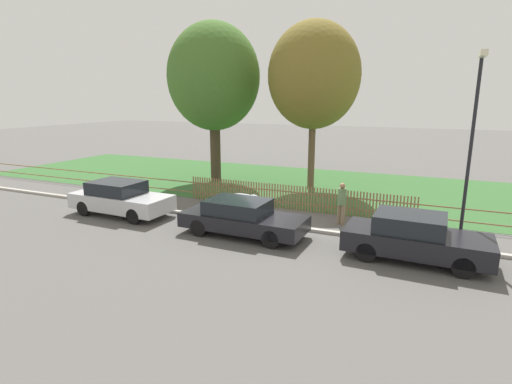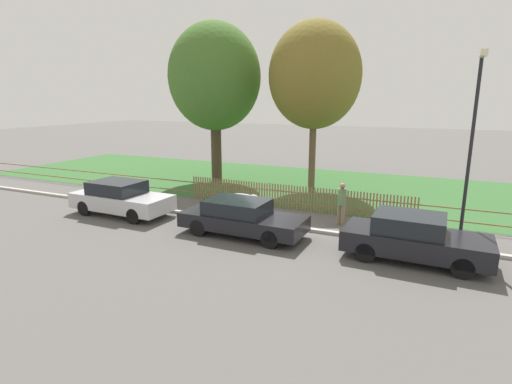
{
  "view_description": "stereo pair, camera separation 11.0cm",
  "coord_description": "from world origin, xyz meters",
  "px_view_note": "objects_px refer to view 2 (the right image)",
  "views": [
    {
      "loc": [
        5.55,
        -13.88,
        4.9
      ],
      "look_at": [
        -1.03,
        0.94,
        1.1
      ],
      "focal_mm": 28.0,
      "sensor_mm": 36.0,
      "label": 1
    },
    {
      "loc": [
        5.65,
        -13.84,
        4.9
      ],
      "look_at": [
        -1.03,
        0.94,
        1.1
      ],
      "focal_mm": 28.0,
      "sensor_mm": 36.0,
      "label": 2
    }
  ],
  "objects_px": {
    "street_lamp": "(473,131)",
    "parked_car_silver_hatchback": "(121,198)",
    "pedestrian_near_fence": "(342,201)",
    "parked_car_navy_estate": "(413,238)",
    "tree_nearest_kerb": "(215,77)",
    "parked_car_black_saloon": "(241,217)",
    "covered_motorcycle": "(244,203)",
    "tree_behind_motorcycle": "(315,76)"
  },
  "relations": [
    {
      "from": "parked_car_black_saloon",
      "to": "street_lamp",
      "type": "distance_m",
      "value": 8.14
    },
    {
      "from": "parked_car_navy_estate",
      "to": "pedestrian_near_fence",
      "type": "relative_size",
      "value": 2.56
    },
    {
      "from": "tree_behind_motorcycle",
      "to": "street_lamp",
      "type": "bearing_deg",
      "value": -43.36
    },
    {
      "from": "pedestrian_near_fence",
      "to": "street_lamp",
      "type": "height_order",
      "value": "street_lamp"
    },
    {
      "from": "tree_behind_motorcycle",
      "to": "pedestrian_near_fence",
      "type": "distance_m",
      "value": 8.29
    },
    {
      "from": "parked_car_navy_estate",
      "to": "tree_behind_motorcycle",
      "type": "xyz_separation_m",
      "value": [
        -5.77,
        8.45,
        5.34
      ]
    },
    {
      "from": "street_lamp",
      "to": "covered_motorcycle",
      "type": "bearing_deg",
      "value": 178.61
    },
    {
      "from": "parked_car_silver_hatchback",
      "to": "covered_motorcycle",
      "type": "distance_m",
      "value": 5.36
    },
    {
      "from": "street_lamp",
      "to": "pedestrian_near_fence",
      "type": "bearing_deg",
      "value": 167.45
    },
    {
      "from": "parked_car_black_saloon",
      "to": "tree_behind_motorcycle",
      "type": "distance_m",
      "value": 10.09
    },
    {
      "from": "pedestrian_near_fence",
      "to": "street_lamp",
      "type": "distance_m",
      "value": 5.21
    },
    {
      "from": "parked_car_black_saloon",
      "to": "tree_behind_motorcycle",
      "type": "bearing_deg",
      "value": 90.48
    },
    {
      "from": "pedestrian_near_fence",
      "to": "parked_car_silver_hatchback",
      "type": "bearing_deg",
      "value": 49.27
    },
    {
      "from": "parked_car_silver_hatchback",
      "to": "pedestrian_near_fence",
      "type": "height_order",
      "value": "pedestrian_near_fence"
    },
    {
      "from": "parked_car_navy_estate",
      "to": "tree_nearest_kerb",
      "type": "bearing_deg",
      "value": 146.32
    },
    {
      "from": "parked_car_navy_estate",
      "to": "tree_nearest_kerb",
      "type": "distance_m",
      "value": 15.34
    },
    {
      "from": "parked_car_navy_estate",
      "to": "tree_behind_motorcycle",
      "type": "relative_size",
      "value": 0.49
    },
    {
      "from": "parked_car_silver_hatchback",
      "to": "parked_car_black_saloon",
      "type": "bearing_deg",
      "value": -0.94
    },
    {
      "from": "parked_car_black_saloon",
      "to": "parked_car_navy_estate",
      "type": "relative_size",
      "value": 1.07
    },
    {
      "from": "parked_car_silver_hatchback",
      "to": "street_lamp",
      "type": "xyz_separation_m",
      "value": [
        13.19,
        1.52,
        3.16
      ]
    },
    {
      "from": "parked_car_silver_hatchback",
      "to": "parked_car_navy_estate",
      "type": "height_order",
      "value": "parked_car_silver_hatchback"
    },
    {
      "from": "tree_nearest_kerb",
      "to": "tree_behind_motorcycle",
      "type": "distance_m",
      "value": 5.95
    },
    {
      "from": "covered_motorcycle",
      "to": "street_lamp",
      "type": "height_order",
      "value": "street_lamp"
    },
    {
      "from": "pedestrian_near_fence",
      "to": "street_lamp",
      "type": "bearing_deg",
      "value": -158.54
    },
    {
      "from": "parked_car_silver_hatchback",
      "to": "tree_nearest_kerb",
      "type": "bearing_deg",
      "value": 90.83
    },
    {
      "from": "parked_car_black_saloon",
      "to": "covered_motorcycle",
      "type": "distance_m",
      "value": 2.14
    },
    {
      "from": "tree_behind_motorcycle",
      "to": "street_lamp",
      "type": "relative_size",
      "value": 1.41
    },
    {
      "from": "parked_car_black_saloon",
      "to": "covered_motorcycle",
      "type": "relative_size",
      "value": 2.34
    },
    {
      "from": "parked_car_black_saloon",
      "to": "tree_nearest_kerb",
      "type": "bearing_deg",
      "value": 126.07
    },
    {
      "from": "parked_car_navy_estate",
      "to": "covered_motorcycle",
      "type": "relative_size",
      "value": 2.19
    },
    {
      "from": "parked_car_black_saloon",
      "to": "tree_behind_motorcycle",
      "type": "relative_size",
      "value": 0.52
    },
    {
      "from": "parked_car_black_saloon",
      "to": "tree_nearest_kerb",
      "type": "height_order",
      "value": "tree_nearest_kerb"
    },
    {
      "from": "pedestrian_near_fence",
      "to": "parked_car_black_saloon",
      "type": "bearing_deg",
      "value": 75.42
    },
    {
      "from": "parked_car_silver_hatchback",
      "to": "parked_car_black_saloon",
      "type": "distance_m",
      "value": 5.94
    },
    {
      "from": "parked_car_silver_hatchback",
      "to": "parked_car_black_saloon",
      "type": "height_order",
      "value": "parked_car_silver_hatchback"
    },
    {
      "from": "covered_motorcycle",
      "to": "pedestrian_near_fence",
      "type": "height_order",
      "value": "pedestrian_near_fence"
    },
    {
      "from": "parked_car_black_saloon",
      "to": "tree_behind_motorcycle",
      "type": "height_order",
      "value": "tree_behind_motorcycle"
    },
    {
      "from": "street_lamp",
      "to": "parked_car_silver_hatchback",
      "type": "bearing_deg",
      "value": -173.42
    },
    {
      "from": "parked_car_black_saloon",
      "to": "street_lamp",
      "type": "height_order",
      "value": "street_lamp"
    },
    {
      "from": "pedestrian_near_fence",
      "to": "tree_nearest_kerb",
      "type": "bearing_deg",
      "value": 1.48
    },
    {
      "from": "parked_car_black_saloon",
      "to": "pedestrian_near_fence",
      "type": "bearing_deg",
      "value": 42.62
    },
    {
      "from": "covered_motorcycle",
      "to": "tree_nearest_kerb",
      "type": "xyz_separation_m",
      "value": [
        -4.99,
        6.42,
        5.47
      ]
    }
  ]
}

